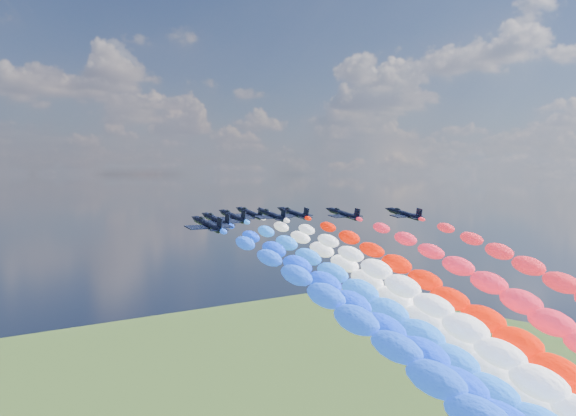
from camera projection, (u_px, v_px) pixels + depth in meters
jet_0 at (208, 224)px, 135.29m from camera, size 10.33×13.76×5.21m
trail_0 at (414, 386)px, 95.38m from camera, size 7.04×102.19×44.45m
jet_1 at (216, 220)px, 148.46m from camera, size 10.46×13.85×5.21m
trail_1 at (401, 361)px, 108.55m from camera, size 7.04×102.19×44.45m
jet_2 at (233, 216)px, 161.32m from camera, size 10.41×13.81×5.21m
trail_2 at (404, 341)px, 121.41m from camera, size 7.04×102.19×44.45m
jet_3 at (272, 215)px, 166.37m from camera, size 10.22×13.68×5.21m
trail_3 at (449, 334)px, 126.46m from camera, size 7.04×102.19×44.45m
jet_4 at (250, 213)px, 174.63m from camera, size 10.11×13.60×5.21m
trail_4 at (409, 325)px, 134.72m from camera, size 7.04×102.19×44.45m
jet_5 at (294, 213)px, 174.09m from camera, size 10.21×13.67×5.21m
trail_5 at (467, 325)px, 134.18m from camera, size 7.04×102.19×44.45m
jet_6 at (344, 214)px, 170.99m from camera, size 10.01×13.53×5.21m
trail_6 at (536, 329)px, 131.08m from camera, size 7.04×102.19×44.45m
jet_7 at (405, 214)px, 171.15m from camera, size 9.84×13.41×5.21m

